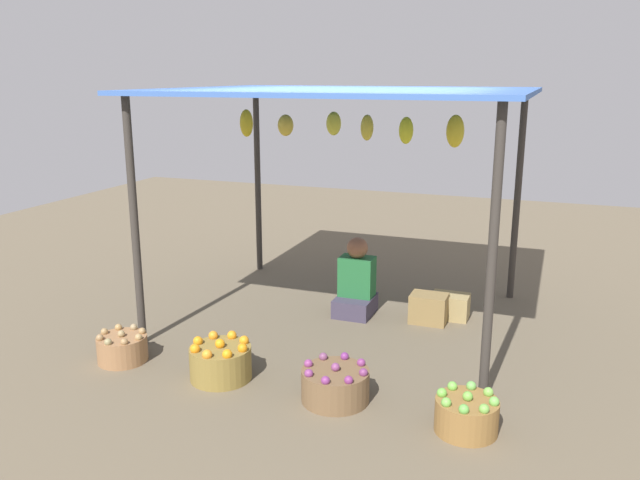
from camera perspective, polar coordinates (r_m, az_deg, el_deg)
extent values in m
plane|color=brown|center=(6.45, 2.06, -6.83)|extent=(14.00, 14.00, 0.00)
cylinder|color=#38332D|center=(5.76, -16.03, 1.31)|extent=(0.07, 0.07, 2.17)
cylinder|color=#38332D|center=(4.68, 14.93, -1.59)|extent=(0.07, 0.07, 2.17)
cylinder|color=#38332D|center=(7.79, -5.51, 5.12)|extent=(0.07, 0.07, 2.17)
cylinder|color=#38332D|center=(7.03, 17.00, 3.54)|extent=(0.07, 0.07, 2.17)
cube|color=#406ABB|center=(6.01, 2.26, 12.99)|extent=(3.29, 2.71, 0.04)
ellipsoid|color=gold|center=(6.59, -6.50, 10.20)|extent=(0.13, 0.13, 0.27)
ellipsoid|color=gold|center=(6.28, -3.05, 10.06)|extent=(0.15, 0.15, 0.20)
ellipsoid|color=yellow|center=(6.50, 1.22, 10.23)|extent=(0.15, 0.15, 0.23)
ellipsoid|color=gold|center=(6.01, 4.17, 9.85)|extent=(0.12, 0.12, 0.24)
ellipsoid|color=yellow|center=(5.75, 7.60, 9.55)|extent=(0.12, 0.12, 0.23)
ellipsoid|color=yellow|center=(5.74, 11.83, 9.37)|extent=(0.15, 0.15, 0.28)
cube|color=#3C364A|center=(6.51, 3.11, -5.78)|extent=(0.36, 0.44, 0.18)
cube|color=#226432|center=(6.46, 3.28, -3.22)|extent=(0.34, 0.22, 0.40)
sphere|color=#905B3D|center=(6.38, 3.31, -0.70)|extent=(0.21, 0.21, 0.21)
cylinder|color=#976B45|center=(5.73, -17.02, -9.13)|extent=(0.41, 0.41, 0.22)
sphere|color=#9C8558|center=(5.68, -17.12, -7.90)|extent=(0.06, 0.06, 0.06)
sphere|color=#A78654|center=(5.58, -15.71, -8.25)|extent=(0.06, 0.06, 0.06)
sphere|color=#A17D4E|center=(5.70, -15.40, -7.75)|extent=(0.06, 0.06, 0.06)
sphere|color=#9E865E|center=(5.81, -16.09, -7.39)|extent=(0.06, 0.06, 0.06)
sphere|color=#A8814C|center=(5.84, -17.34, -7.36)|extent=(0.06, 0.06, 0.06)
sphere|color=#9F7C4E|center=(5.78, -18.47, -7.67)|extent=(0.06, 0.06, 0.06)
sphere|color=#99774D|center=(5.67, -18.84, -8.16)|extent=(0.06, 0.06, 0.06)
sphere|color=#94875B|center=(5.56, -18.18, -8.55)|extent=(0.06, 0.06, 0.06)
sphere|color=#A17A4E|center=(5.52, -16.87, -8.59)|extent=(0.06, 0.06, 0.06)
cylinder|color=olive|center=(5.24, -8.75, -10.63)|extent=(0.49, 0.49, 0.26)
sphere|color=orange|center=(5.17, -8.81, -9.01)|extent=(0.08, 0.08, 0.08)
sphere|color=orange|center=(5.09, -6.84, -9.44)|extent=(0.08, 0.08, 0.08)
sphere|color=orange|center=(5.23, -6.71, -8.77)|extent=(0.08, 0.08, 0.08)
sphere|color=orange|center=(5.34, -7.77, -8.32)|extent=(0.08, 0.08, 0.08)
sphere|color=orange|center=(5.35, -9.40, -8.30)|extent=(0.08, 0.08, 0.08)
sphere|color=orange|center=(5.27, -10.71, -8.74)|extent=(0.08, 0.08, 0.08)
sphere|color=orange|center=(5.13, -10.96, -9.40)|extent=(0.08, 0.08, 0.08)
sphere|color=orange|center=(5.02, -9.92, -9.91)|extent=(0.08, 0.08, 0.08)
sphere|color=orange|center=(5.00, -8.18, -9.93)|extent=(0.08, 0.08, 0.08)
cylinder|color=brown|center=(4.87, 1.36, -12.68)|extent=(0.50, 0.50, 0.24)
sphere|color=#803E72|center=(4.80, 1.37, -11.14)|extent=(0.06, 0.06, 0.06)
sphere|color=#753568|center=(4.75, 3.85, -11.58)|extent=(0.06, 0.06, 0.06)
sphere|color=#803473|center=(4.89, 3.65, -10.74)|extent=(0.06, 0.06, 0.06)
sphere|color=#772F77|center=(4.99, 2.19, -10.21)|extent=(0.06, 0.06, 0.06)
sphere|color=#774168|center=(4.98, 0.29, -10.25)|extent=(0.06, 0.06, 0.06)
sphere|color=#873977|center=(4.87, -1.03, -10.83)|extent=(0.06, 0.06, 0.06)
sphere|color=#813976|center=(4.73, -1.00, -11.67)|extent=(0.06, 0.06, 0.06)
sphere|color=#7D3377|center=(4.63, 0.49, -12.28)|extent=(0.06, 0.06, 0.06)
sphere|color=#7C3170|center=(4.63, 2.54, -12.24)|extent=(0.06, 0.06, 0.06)
cylinder|color=olive|center=(4.60, 12.79, -14.85)|extent=(0.42, 0.42, 0.23)
sphere|color=#6FB243|center=(4.53, 12.89, -13.28)|extent=(0.07, 0.07, 0.07)
sphere|color=#6FBA4D|center=(4.52, 15.10, -13.59)|extent=(0.07, 0.07, 0.07)
sphere|color=#75B447|center=(4.63, 14.62, -12.85)|extent=(0.07, 0.07, 0.07)
sphere|color=#6BB250|center=(4.69, 13.18, -12.41)|extent=(0.07, 0.07, 0.07)
sphere|color=#6FBB47|center=(4.65, 11.58, -12.51)|extent=(0.07, 0.07, 0.07)
sphere|color=#6BB842|center=(4.55, 10.69, -13.10)|extent=(0.07, 0.07, 0.07)
sphere|color=#70B448|center=(4.44, 11.06, -13.88)|extent=(0.07, 0.07, 0.07)
sphere|color=#64B047|center=(4.38, 12.56, -14.36)|extent=(0.07, 0.07, 0.07)
sphere|color=#71AE46|center=(4.42, 14.26, -14.24)|extent=(0.07, 0.07, 0.07)
cube|color=olive|center=(6.36, 9.55, -5.96)|extent=(0.35, 0.26, 0.28)
cube|color=#9E8754|center=(6.53, 11.39, -5.72)|extent=(0.36, 0.26, 0.24)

